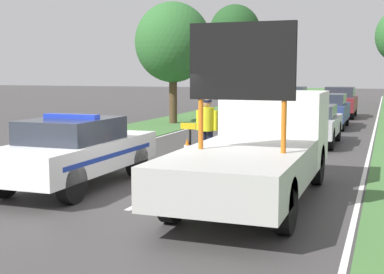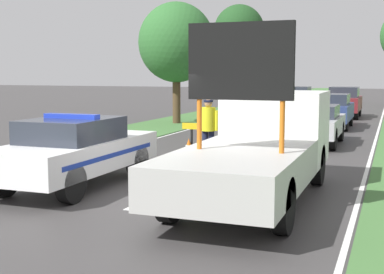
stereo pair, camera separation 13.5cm
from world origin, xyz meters
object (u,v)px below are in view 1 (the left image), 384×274
object	(u,v)px
police_car	(75,150)
traffic_cone_centre_front	(297,148)
traffic_cone_near_police	(135,141)
traffic_cone_behind_barrier	(139,155)
queued_car_wagon_maroon	(340,102)
roadside_tree_mid_right	(235,32)
queued_car_sedan_silver	(312,123)
road_barrier	(227,130)
police_officer	(207,125)
work_truck	(261,145)
traffic_cone_near_truck	(187,148)
roadside_tree_near_right	(173,43)
queued_car_hatch_blue	(327,110)
pedestrian_civilian	(243,126)
queued_car_suv_grey	(293,97)

from	to	relation	value
police_car	traffic_cone_centre_front	xyz separation A→B (m)	(4.00, 5.74, -0.52)
traffic_cone_near_police	traffic_cone_behind_barrier	world-z (taller)	traffic_cone_near_police
queued_car_wagon_maroon	roadside_tree_mid_right	xyz separation A→B (m)	(-7.27, 3.78, 4.34)
police_car	traffic_cone_behind_barrier	xyz separation A→B (m)	(0.03, 3.18, -0.55)
queued_car_sedan_silver	roadside_tree_mid_right	distance (m)	18.18
road_barrier	traffic_cone_behind_barrier	size ratio (longest dim) A/B	5.55
police_officer	police_car	bearing A→B (deg)	41.46
work_truck	traffic_cone_near_truck	bearing A→B (deg)	-53.88
police_officer	roadside_tree_near_right	size ratio (longest dim) A/B	0.30
roadside_tree_near_right	queued_car_hatch_blue	bearing A→B (deg)	4.97
police_car	queued_car_sedan_silver	distance (m)	9.82
police_officer	queued_car_hatch_blue	world-z (taller)	police_officer
police_officer	pedestrian_civilian	size ratio (longest dim) A/B	1.00
traffic_cone_centre_front	queued_car_sedan_silver	world-z (taller)	queued_car_sedan_silver
traffic_cone_near_police	pedestrian_civilian	bearing A→B (deg)	-14.90
traffic_cone_behind_barrier	police_car	bearing A→B (deg)	-90.57
work_truck	pedestrian_civilian	xyz separation A→B (m)	(-1.33, 3.63, -0.00)
traffic_cone_near_police	roadside_tree_mid_right	distance (m)	20.58
traffic_cone_centre_front	queued_car_sedan_silver	xyz separation A→B (m)	(0.00, 3.23, 0.47)
work_truck	traffic_cone_centre_front	bearing A→B (deg)	-90.13
traffic_cone_centre_front	work_truck	bearing A→B (deg)	-89.13
queued_car_hatch_blue	roadside_tree_near_right	bearing A→B (deg)	4.97
traffic_cone_near_police	traffic_cone_behind_barrier	size ratio (longest dim) A/B	1.37
pedestrian_civilian	traffic_cone_behind_barrier	bearing A→B (deg)	-163.88
pedestrian_civilian	traffic_cone_near_police	xyz separation A→B (m)	(-3.81, 1.01, -0.70)
road_barrier	queued_car_wagon_maroon	distance (m)	16.54
road_barrier	traffic_cone_near_police	distance (m)	3.24
road_barrier	traffic_cone_near_police	bearing A→B (deg)	170.96
road_barrier	traffic_cone_centre_front	xyz separation A→B (m)	(1.88, 0.94, -0.57)
traffic_cone_centre_front	queued_car_sedan_silver	bearing A→B (deg)	89.97
work_truck	queued_car_wagon_maroon	world-z (taller)	work_truck
work_truck	pedestrian_civilian	world-z (taller)	work_truck
police_officer	queued_car_wagon_maroon	bearing A→B (deg)	-123.58
traffic_cone_near_truck	roadside_tree_mid_right	distance (m)	21.32
police_car	roadside_tree_near_right	world-z (taller)	roadside_tree_near_right
traffic_cone_centre_front	traffic_cone_behind_barrier	bearing A→B (deg)	-147.18
traffic_cone_near_truck	roadside_tree_near_right	xyz separation A→B (m)	(-4.40, 9.75, 3.70)
work_truck	police_officer	world-z (taller)	work_truck
traffic_cone_near_police	traffic_cone_behind_barrier	distance (m)	2.25
work_truck	traffic_cone_near_truck	distance (m)	5.33
traffic_cone_centre_front	traffic_cone_near_truck	distance (m)	3.27
traffic_cone_near_police	roadside_tree_mid_right	world-z (taller)	roadside_tree_mid_right
queued_car_sedan_silver	queued_car_wagon_maroon	size ratio (longest dim) A/B	0.99
work_truck	police_officer	bearing A→B (deg)	-57.86
roadside_tree_near_right	work_truck	bearing A→B (deg)	-61.49
queued_car_wagon_maroon	roadside_tree_near_right	xyz separation A→B (m)	(-7.48, -6.78, 3.09)
queued_car_hatch_blue	queued_car_suv_grey	bearing A→B (deg)	-74.16
queued_car_sedan_silver	queued_car_hatch_blue	world-z (taller)	queued_car_hatch_blue
queued_car_suv_grey	pedestrian_civilian	bearing A→B (deg)	96.03
work_truck	road_barrier	bearing A→B (deg)	-66.48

